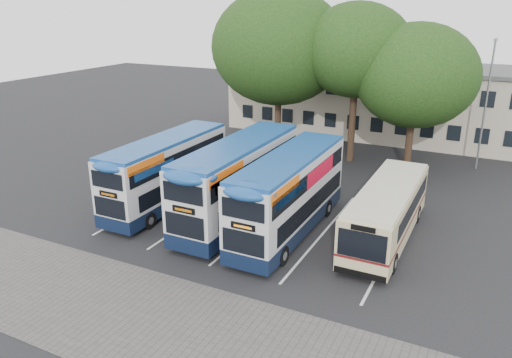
{
  "coord_description": "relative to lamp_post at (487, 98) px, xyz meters",
  "views": [
    {
      "loc": [
        7.08,
        -17.38,
        11.31
      ],
      "look_at": [
        -4.13,
        5.0,
        2.37
      ],
      "focal_mm": 35.0,
      "sensor_mm": 36.0,
      "label": 1
    }
  ],
  "objects": [
    {
      "name": "bus_dd_mid",
      "position": [
        -11.01,
        -15.21,
        -2.7
      ],
      "size": [
        2.52,
        10.4,
        4.33
      ],
      "color": "black",
      "rests_on": "ground"
    },
    {
      "name": "lamp_post",
      "position": [
        0.0,
        0.0,
        0.0
      ],
      "size": [
        0.25,
        1.05,
        9.06
      ],
      "color": "gray",
      "rests_on": "ground"
    },
    {
      "name": "bus_dd_right",
      "position": [
        -7.91,
        -15.58,
        -2.79
      ],
      "size": [
        2.42,
        9.99,
        4.16
      ],
      "color": "black",
      "rests_on": "ground"
    },
    {
      "name": "bay_lines",
      "position": [
        -9.75,
        -14.97,
        -5.08
      ],
      "size": [
        14.12,
        11.0,
        0.01
      ],
      "color": "silver",
      "rests_on": "ground"
    },
    {
      "name": "ground",
      "position": [
        -6.0,
        -19.97,
        -5.08
      ],
      "size": [
        120.0,
        120.0,
        0.0
      ],
      "primitive_type": "plane",
      "color": "black",
      "rests_on": "ground"
    },
    {
      "name": "bus_dd_left",
      "position": [
        -15.69,
        -15.29,
        -2.87
      ],
      "size": [
        2.34,
        9.65,
        4.02
      ],
      "color": "black",
      "rests_on": "ground"
    },
    {
      "name": "tree_left",
      "position": [
        -14.65,
        -2.08,
        2.97
      ],
      "size": [
        10.16,
        10.16,
        12.38
      ],
      "color": "black",
      "rests_on": "ground"
    },
    {
      "name": "tree_mid",
      "position": [
        -8.67,
        -2.08,
        2.99
      ],
      "size": [
        7.78,
        7.78,
        11.4
      ],
      "color": "black",
      "rests_on": "ground"
    },
    {
      "name": "paving_strip",
      "position": [
        -8.0,
        -24.97,
        -5.08
      ],
      "size": [
        40.0,
        6.0,
        0.01
      ],
      "primitive_type": "cube",
      "color": "#595654",
      "rests_on": "ground"
    },
    {
      "name": "tree_right",
      "position": [
        -4.46,
        -2.22,
        1.51
      ],
      "size": [
        8.26,
        8.26,
        10.11
      ],
      "color": "black",
      "rests_on": "ground"
    },
    {
      "name": "bus_single",
      "position": [
        -3.28,
        -14.06,
        -3.49
      ],
      "size": [
        2.4,
        9.43,
        2.81
      ],
      "color": "#D0C08B",
      "rests_on": "ground"
    },
    {
      "name": "depot_building",
      "position": [
        -6.0,
        7.02,
        -1.93
      ],
      "size": [
        32.4,
        8.4,
        6.2
      ],
      "color": "#C0B19B",
      "rests_on": "ground"
    }
  ]
}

